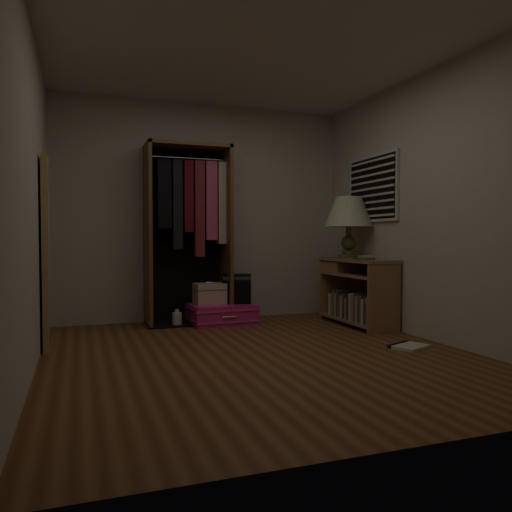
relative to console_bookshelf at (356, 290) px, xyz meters
name	(u,v)px	position (x,y,z in m)	size (l,w,h in m)	color
ground	(260,355)	(-1.54, -1.03, -0.40)	(4.00, 4.00, 0.00)	brown
room_walls	(267,177)	(-1.46, -0.99, 1.10)	(3.52, 4.02, 2.60)	beige
console_bookshelf	(356,290)	(0.00, 0.00, 0.00)	(0.42, 1.12, 0.75)	#916646
open_wardrobe	(189,219)	(-1.77, 0.74, 0.81)	(0.95, 0.50, 2.05)	brown
floor_mirror	(48,253)	(-3.24, -0.03, 0.45)	(0.06, 0.80, 1.70)	tan
pink_suitcase	(221,314)	(-1.43, 0.57, -0.28)	(0.78, 0.58, 0.23)	#DB1A7C
train_case	(210,293)	(-1.56, 0.62, -0.05)	(0.37, 0.27, 0.26)	#C0AD93
black_bag	(237,288)	(-1.24, 0.58, 0.01)	(0.37, 0.29, 0.35)	black
table_lamp	(349,213)	(0.00, 0.17, 0.88)	(0.62, 0.62, 0.72)	#484E25
brass_tray	(364,259)	(0.00, -0.16, 0.36)	(0.34, 0.34, 0.02)	#B27D44
ceramic_bowl	(366,258)	(-0.05, -0.29, 0.37)	(0.18, 0.18, 0.04)	#ADD0AD
white_jug	(177,319)	(-1.95, 0.57, -0.32)	(0.14, 0.14, 0.19)	silver
floor_book	(407,346)	(-0.19, -1.22, -0.38)	(0.39, 0.36, 0.03)	beige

